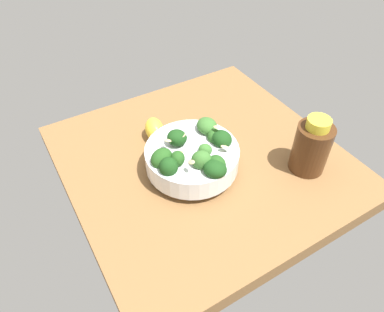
# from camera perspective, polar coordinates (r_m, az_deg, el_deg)

# --- Properties ---
(ground_plane) EXTENTS (0.57, 0.57, 0.04)m
(ground_plane) POSITION_cam_1_polar(r_m,az_deg,el_deg) (0.79, 1.70, -1.17)
(ground_plane) COLOR brown
(bowl_of_broccoli) EXTENTS (0.20, 0.19, 0.10)m
(bowl_of_broccoli) POSITION_cam_1_polar(r_m,az_deg,el_deg) (0.72, 0.23, -0.01)
(bowl_of_broccoli) COLOR white
(bowl_of_broccoli) RESTS_ON ground_plane
(lemon_wedge) EXTENTS (0.07, 0.05, 0.05)m
(lemon_wedge) POSITION_cam_1_polar(r_m,az_deg,el_deg) (0.81, -6.01, 4.23)
(lemon_wedge) COLOR yellow
(lemon_wedge) RESTS_ON ground_plane
(bottle_tall) EXTENTS (0.07, 0.07, 0.13)m
(bottle_tall) POSITION_cam_1_polar(r_m,az_deg,el_deg) (0.76, 18.54, 1.42)
(bottle_tall) COLOR #472814
(bottle_tall) RESTS_ON ground_plane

